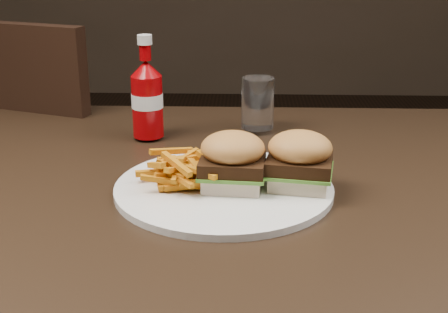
{
  "coord_description": "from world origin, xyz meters",
  "views": [
    {
      "loc": [
        0.08,
        -0.88,
        1.1
      ],
      "look_at": [
        0.05,
        -0.05,
        0.8
      ],
      "focal_mm": 50.0,
      "sensor_mm": 36.0,
      "label": 1
    }
  ],
  "objects_px": {
    "plate": "(224,188)",
    "tumbler": "(258,103)",
    "dining_table": "(193,188)",
    "ketchup_bottle": "(148,106)",
    "chair_far": "(68,205)"
  },
  "relations": [
    {
      "from": "tumbler",
      "to": "chair_far",
      "type": "bearing_deg",
      "value": 143.39
    },
    {
      "from": "dining_table",
      "to": "chair_far",
      "type": "height_order",
      "value": "dining_table"
    },
    {
      "from": "ketchup_bottle",
      "to": "chair_far",
      "type": "bearing_deg",
      "value": 125.12
    },
    {
      "from": "plate",
      "to": "chair_far",
      "type": "bearing_deg",
      "value": 123.68
    },
    {
      "from": "tumbler",
      "to": "plate",
      "type": "bearing_deg",
      "value": -100.28
    },
    {
      "from": "chair_far",
      "to": "ketchup_bottle",
      "type": "height_order",
      "value": "ketchup_bottle"
    },
    {
      "from": "tumbler",
      "to": "ketchup_bottle",
      "type": "bearing_deg",
      "value": -165.99
    },
    {
      "from": "plate",
      "to": "ketchup_bottle",
      "type": "xyz_separation_m",
      "value": [
        -0.14,
        0.24,
        0.06
      ]
    },
    {
      "from": "dining_table",
      "to": "plate",
      "type": "xyz_separation_m",
      "value": [
        0.05,
        -0.06,
        0.03
      ]
    },
    {
      "from": "dining_table",
      "to": "ketchup_bottle",
      "type": "height_order",
      "value": "ketchup_bottle"
    },
    {
      "from": "chair_far",
      "to": "tumbler",
      "type": "bearing_deg",
      "value": 162.49
    },
    {
      "from": "dining_table",
      "to": "ketchup_bottle",
      "type": "relative_size",
      "value": 10.94
    },
    {
      "from": "chair_far",
      "to": "ketchup_bottle",
      "type": "relative_size",
      "value": 4.25
    },
    {
      "from": "plate",
      "to": "tumbler",
      "type": "relative_size",
      "value": 3.35
    },
    {
      "from": "ketchup_bottle",
      "to": "tumbler",
      "type": "xyz_separation_m",
      "value": [
        0.2,
        0.05,
        -0.01
      ]
    }
  ]
}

